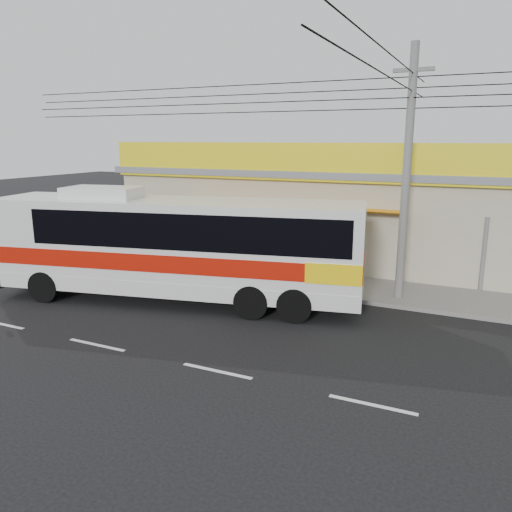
{
  "coord_description": "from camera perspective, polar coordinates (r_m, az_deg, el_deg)",
  "views": [
    {
      "loc": [
        5.89,
        -12.83,
        5.84
      ],
      "look_at": [
        -0.98,
        2.0,
        2.0
      ],
      "focal_mm": 35.0,
      "sensor_mm": 36.0,
      "label": 1
    }
  ],
  "objects": [
    {
      "name": "ground",
      "position": [
        15.28,
        0.18,
        -9.27
      ],
      "size": [
        120.0,
        120.0,
        0.0
      ],
      "primitive_type": "plane",
      "color": "black",
      "rests_on": "ground"
    },
    {
      "name": "sidewalk",
      "position": [
        20.55,
        7.19,
        -3.18
      ],
      "size": [
        30.0,
        3.2,
        0.15
      ],
      "primitive_type": "cube",
      "color": "slate",
      "rests_on": "ground"
    },
    {
      "name": "lane_markings",
      "position": [
        13.25,
        -4.46,
        -12.99
      ],
      "size": [
        50.0,
        0.12,
        0.01
      ],
      "primitive_type": null,
      "color": "silver",
      "rests_on": "ground"
    },
    {
      "name": "storefront_building",
      "position": [
        25.32,
        11.18,
        4.93
      ],
      "size": [
        22.6,
        9.2,
        5.7
      ],
      "color": "#AAA289",
      "rests_on": "ground"
    },
    {
      "name": "coach_bus",
      "position": [
        18.2,
        -8.55,
        1.57
      ],
      "size": [
        13.71,
        5.48,
        4.14
      ],
      "rotation": [
        0.0,
        0.0,
        0.2
      ],
      "color": "silver",
      "rests_on": "ground"
    },
    {
      "name": "motorbike_red",
      "position": [
        24.08,
        -6.67,
        0.59
      ],
      "size": [
        1.85,
        0.9,
        0.93
      ],
      "primitive_type": "imported",
      "rotation": [
        0.0,
        0.0,
        1.41
      ],
      "color": "#9C0B0F",
      "rests_on": "sidewalk"
    },
    {
      "name": "motorbike_dark",
      "position": [
        26.57,
        -21.6,
        1.17
      ],
      "size": [
        1.95,
        0.73,
        1.15
      ],
      "primitive_type": "imported",
      "rotation": [
        0.0,
        0.0,
        1.47
      ],
      "color": "black",
      "rests_on": "sidewalk"
    },
    {
      "name": "utility_pole",
      "position": [
        18.48,
        17.42,
        17.56
      ],
      "size": [
        34.0,
        14.0,
        9.01
      ],
      "color": "#5E5E5C",
      "rests_on": "ground"
    }
  ]
}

